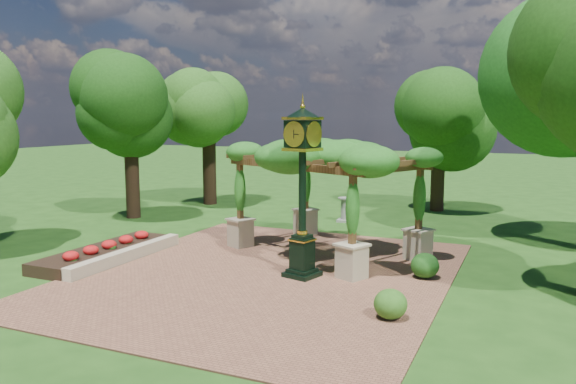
% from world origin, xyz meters
% --- Properties ---
extents(ground, '(120.00, 120.00, 0.00)m').
position_xyz_m(ground, '(0.00, 0.00, 0.00)').
color(ground, '#1E4714').
rests_on(ground, ground).
extents(brick_plaza, '(10.00, 12.00, 0.04)m').
position_xyz_m(brick_plaza, '(0.00, 1.00, 0.02)').
color(brick_plaza, brown).
rests_on(brick_plaza, ground).
extents(border_wall, '(0.35, 5.00, 0.40)m').
position_xyz_m(border_wall, '(-4.60, 0.50, 0.20)').
color(border_wall, '#C6B793').
rests_on(border_wall, ground).
extents(flower_bed, '(1.50, 5.00, 0.36)m').
position_xyz_m(flower_bed, '(-5.50, 0.50, 0.18)').
color(flower_bed, red).
rests_on(flower_bed, ground).
extents(pedestal_clock, '(1.15, 1.15, 4.79)m').
position_xyz_m(pedestal_clock, '(1.05, 1.09, 2.87)').
color(pedestal_clock, black).
rests_on(pedestal_clock, brick_plaza).
extents(pergola, '(6.96, 5.84, 3.75)m').
position_xyz_m(pergola, '(0.68, 3.96, 3.08)').
color(pergola, '#C3B591').
rests_on(pergola, brick_plaza).
extents(sundial, '(0.64, 0.64, 1.05)m').
position_xyz_m(sundial, '(-0.50, 9.64, 0.46)').
color(sundial, gray).
rests_on(sundial, ground).
extents(shrub_front, '(0.93, 0.93, 0.67)m').
position_xyz_m(shrub_front, '(4.11, -1.19, 0.38)').
color(shrub_front, '#2E5F1B').
rests_on(shrub_front, brick_plaza).
extents(shrub_mid, '(1.03, 1.03, 0.70)m').
position_xyz_m(shrub_mid, '(4.23, 2.33, 0.39)').
color(shrub_mid, '#1A4814').
rests_on(shrub_mid, brick_plaza).
extents(shrub_back, '(0.76, 0.76, 0.65)m').
position_xyz_m(shrub_back, '(3.25, 6.67, 0.36)').
color(shrub_back, '#215A1A').
rests_on(shrub_back, brick_plaza).
extents(tree_west_near, '(3.79, 3.79, 7.39)m').
position_xyz_m(tree_west_near, '(-9.46, 6.79, 5.07)').
color(tree_west_near, black).
rests_on(tree_west_near, ground).
extents(tree_west_far, '(3.65, 3.65, 8.25)m').
position_xyz_m(tree_west_far, '(-8.40, 11.54, 5.64)').
color(tree_west_far, black).
rests_on(tree_west_far, ground).
extents(tree_north, '(3.73, 3.73, 6.57)m').
position_xyz_m(tree_north, '(2.67, 14.17, 4.50)').
color(tree_north, '#332314').
rests_on(tree_north, ground).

